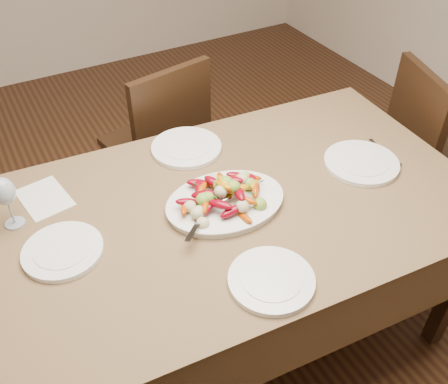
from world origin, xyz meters
name	(u,v)px	position (x,y,z in m)	size (l,w,h in m)	color
floor	(196,379)	(0.00, 0.00, 0.00)	(6.00, 6.00, 0.00)	#361E10
dining_table	(224,276)	(0.21, 0.15, 0.38)	(1.84, 1.04, 0.76)	brown
chair_far	(154,143)	(0.29, 1.02, 0.47)	(0.42, 0.42, 0.95)	black
chair_right	(439,158)	(1.47, 0.22, 0.47)	(0.42, 0.42, 0.95)	black
serving_platter	(225,203)	(0.22, 0.14, 0.77)	(0.41, 0.31, 0.02)	white
roasted_vegetables	(225,191)	(0.22, 0.14, 0.83)	(0.34, 0.23, 0.09)	#6D020F
serving_spoon	(213,207)	(0.15, 0.11, 0.81)	(0.28, 0.06, 0.03)	#9EA0A8
plate_left	(63,251)	(-0.34, 0.19, 0.77)	(0.25, 0.25, 0.02)	white
plate_right	(361,163)	(0.79, 0.10, 0.77)	(0.29, 0.29, 0.02)	white
plate_far	(186,148)	(0.25, 0.52, 0.77)	(0.28, 0.28, 0.02)	white
plate_near	(271,280)	(0.17, -0.22, 0.77)	(0.26, 0.26, 0.02)	white
wine_glass	(7,201)	(-0.45, 0.41, 0.86)	(0.08, 0.08, 0.20)	#8C99A5
menu_card	(44,198)	(-0.33, 0.49, 0.76)	(0.15, 0.21, 0.00)	silver
table_knife	(386,154)	(0.92, 0.10, 0.76)	(0.02, 0.20, 0.01)	#9EA0A8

